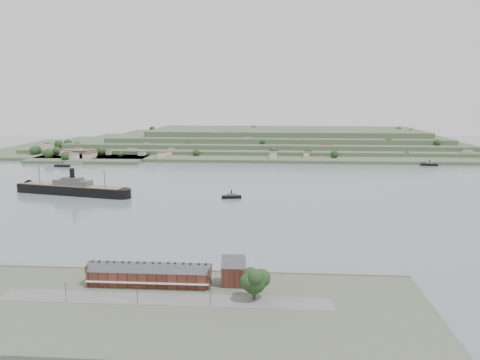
# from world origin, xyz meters

# --- Properties ---
(ground) EXTENTS (1400.00, 1400.00, 0.00)m
(ground) POSITION_xyz_m (0.00, 0.00, 0.00)
(ground) COLOR slate
(ground) RESTS_ON ground
(near_shore) EXTENTS (220.00, 80.00, 2.60)m
(near_shore) POSITION_xyz_m (0.00, -186.75, 1.01)
(near_shore) COLOR #4C5142
(near_shore) RESTS_ON ground
(terrace_row) EXTENTS (55.60, 9.80, 11.07)m
(terrace_row) POSITION_xyz_m (-10.00, -168.02, 6.84)
(terrace_row) COLOR #401D17
(terrace_row) RESTS_ON ground
(gabled_building) EXTENTS (10.40, 10.18, 14.09)m
(gabled_building) POSITION_xyz_m (27.50, -164.00, 8.19)
(gabled_building) COLOR #401D17
(gabled_building) RESTS_ON ground
(far_peninsula) EXTENTS (760.00, 309.00, 30.00)m
(far_peninsula) POSITION_xyz_m (27.91, 393.10, 11.88)
(far_peninsula) COLOR #394C32
(far_peninsula) RESTS_ON ground
(steamship) EXTENTS (115.54, 37.50, 28.03)m
(steamship) POSITION_xyz_m (-134.66, 28.48, 5.18)
(steamship) COLOR black
(steamship) RESTS_ON ground
(tugboat) EXTENTS (16.94, 7.30, 7.39)m
(tugboat) POSITION_xyz_m (10.13, 22.05, 1.80)
(tugboat) COLOR black
(tugboat) RESTS_ON ground
(ferry_west) EXTENTS (19.41, 7.45, 7.10)m
(ferry_west) POSITION_xyz_m (-211.29, 183.67, 1.71)
(ferry_west) COLOR black
(ferry_west) RESTS_ON ground
(ferry_east) EXTENTS (20.35, 7.95, 7.43)m
(ferry_east) POSITION_xyz_m (238.38, 224.83, 1.79)
(ferry_east) COLOR black
(ferry_east) RESTS_ON ground
(fig_tree) EXTENTS (12.67, 10.98, 14.14)m
(fig_tree) POSITION_xyz_m (37.73, -180.05, 10.63)
(fig_tree) COLOR #3E2B1C
(fig_tree) RESTS_ON ground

